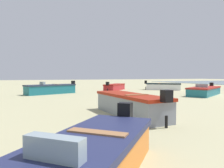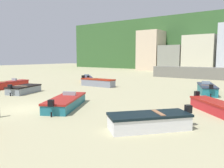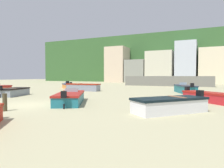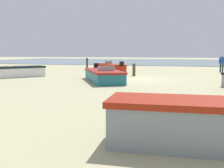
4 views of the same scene
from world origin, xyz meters
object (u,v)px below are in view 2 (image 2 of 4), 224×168
object	(u,v)px
boat_orange_0	(87,79)
boat_grey_7	(24,89)
boat_teal_1	(66,102)
boat_red_2	(214,106)
boat_white_6	(149,121)
boat_teal_3	(207,89)
boat_grey_5	(98,82)
boat_red_4	(8,85)

from	to	relation	value
boat_orange_0	boat_grey_7	world-z (taller)	boat_grey_7
boat_teal_1	boat_grey_7	bearing A→B (deg)	137.76
boat_red_2	boat_grey_7	world-z (taller)	boat_grey_7
boat_red_2	boat_white_6	size ratio (longest dim) A/B	0.94
boat_orange_0	boat_white_6	distance (m)	22.83
boat_teal_3	boat_grey_5	xyz separation A→B (m)	(-12.25, -1.97, 0.01)
boat_teal_1	boat_red_2	bearing A→B (deg)	-0.57
boat_teal_3	boat_red_4	size ratio (longest dim) A/B	0.93
boat_teal_1	boat_grey_7	world-z (taller)	boat_grey_7
boat_orange_0	boat_teal_3	size ratio (longest dim) A/B	0.78
boat_teal_3	boat_grey_7	distance (m)	18.11
boat_grey_5	boat_grey_7	xyz separation A→B (m)	(-2.58, -8.43, -0.09)
boat_red_4	boat_grey_5	xyz separation A→B (m)	(7.11, 7.53, 0.05)
boat_white_6	boat_grey_5	bearing A→B (deg)	-0.98
boat_red_4	boat_teal_3	bearing A→B (deg)	18.27
boat_red_2	boat_grey_5	world-z (taller)	boat_grey_5
boat_teal_3	boat_grey_7	world-z (taller)	boat_teal_3
boat_red_4	boat_white_6	size ratio (longest dim) A/B	1.31
boat_white_6	boat_orange_0	bearing A→B (deg)	0.82
boat_teal_3	boat_white_6	size ratio (longest dim) A/B	1.22
boat_teal_1	boat_white_6	size ratio (longest dim) A/B	1.29
boat_teal_1	boat_teal_3	xyz separation A→B (m)	(6.60, 12.36, 0.08)
boat_orange_0	boat_red_2	distance (m)	21.29
boat_grey_5	boat_white_6	distance (m)	17.05
boat_red_2	boat_grey_5	bearing A→B (deg)	-66.57
boat_teal_1	boat_red_4	xyz separation A→B (m)	(-12.76, 2.86, 0.05)
boat_teal_1	boat_white_6	world-z (taller)	boat_white_6
boat_teal_1	boat_teal_3	bearing A→B (deg)	33.08
boat_teal_1	boat_grey_5	bearing A→B (deg)	89.71
boat_grey_5	boat_white_6	xyz separation A→B (m)	(12.75, -11.32, -0.06)
boat_orange_0	boat_teal_3	world-z (taller)	boat_teal_3
boat_red_2	boat_white_6	world-z (taller)	boat_white_6
boat_teal_1	boat_teal_3	size ratio (longest dim) A/B	1.05
boat_red_4	boat_grey_7	world-z (taller)	boat_red_4
boat_red_4	boat_teal_1	bearing A→B (deg)	-20.51
boat_teal_1	boat_grey_7	size ratio (longest dim) A/B	1.35
boat_white_6	boat_grey_7	size ratio (longest dim) A/B	1.05
boat_teal_3	boat_white_6	xyz separation A→B (m)	(0.50, -13.29, -0.05)
boat_teal_1	boat_red_2	distance (m)	10.09
boat_teal_1	boat_white_6	distance (m)	7.16
boat_orange_0	boat_teal_1	size ratio (longest dim) A/B	0.74
boat_red_4	boat_grey_7	distance (m)	4.62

